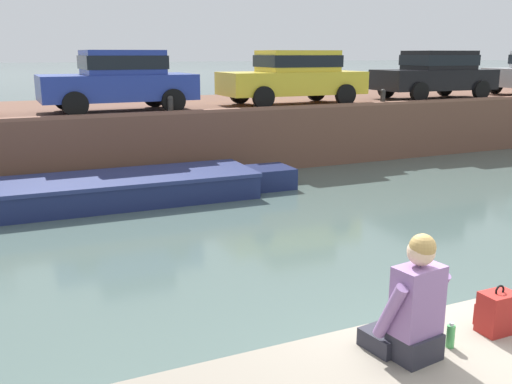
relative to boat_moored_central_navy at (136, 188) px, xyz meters
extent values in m
plane|color=#4C605B|center=(0.92, -3.40, -0.28)|extent=(400.00, 400.00, 0.00)
cube|color=brown|center=(0.92, 4.58, 0.54)|extent=(60.00, 6.00, 1.64)
cube|color=brown|center=(0.92, 1.70, 1.40)|extent=(60.00, 0.24, 0.08)
cube|color=navy|center=(-0.29, 0.01, -0.04)|extent=(5.71, 2.00, 0.49)
cube|color=navy|center=(3.11, -0.09, -0.04)|extent=(1.16, 1.05, 0.49)
cube|color=navy|center=(-0.29, 0.01, 0.24)|extent=(5.77, 2.06, 0.08)
cube|color=brown|center=(-0.71, 0.02, 0.14)|extent=(0.29, 1.67, 0.06)
cube|color=#233893|center=(0.31, 2.89, 1.98)|extent=(3.83, 1.80, 0.64)
cube|color=#233893|center=(0.46, 2.89, 2.60)|extent=(1.92, 1.57, 0.60)
cube|color=black|center=(0.46, 2.89, 2.60)|extent=(1.99, 1.61, 0.33)
cylinder|color=black|center=(-0.87, 1.97, 1.66)|extent=(0.60, 0.18, 0.60)
cylinder|color=black|center=(-0.88, 3.79, 1.66)|extent=(0.60, 0.18, 0.60)
cylinder|color=black|center=(1.50, 1.99, 1.66)|extent=(0.60, 0.18, 0.60)
cylinder|color=black|center=(1.49, 3.80, 1.66)|extent=(0.60, 0.18, 0.60)
cube|color=yellow|center=(5.34, 2.89, 1.98)|extent=(4.20, 1.75, 0.64)
cube|color=yellow|center=(5.51, 2.89, 2.60)|extent=(2.11, 1.51, 0.60)
cube|color=black|center=(5.51, 2.89, 2.60)|extent=(2.20, 1.55, 0.33)
cylinder|color=black|center=(4.03, 2.06, 1.66)|extent=(0.60, 0.19, 0.60)
cylinder|color=black|center=(4.07, 3.77, 1.66)|extent=(0.60, 0.19, 0.60)
cylinder|color=black|center=(6.62, 2.01, 1.66)|extent=(0.60, 0.19, 0.60)
cylinder|color=black|center=(6.66, 3.72, 1.66)|extent=(0.60, 0.19, 0.60)
cube|color=black|center=(10.62, 2.89, 1.98)|extent=(4.00, 1.88, 0.64)
cube|color=black|center=(10.77, 2.88, 2.60)|extent=(2.03, 1.58, 0.60)
cube|color=black|center=(10.77, 2.88, 2.60)|extent=(2.11, 1.62, 0.33)
cylinder|color=black|center=(9.36, 2.07, 1.66)|extent=(0.61, 0.21, 0.60)
cylinder|color=black|center=(9.44, 3.81, 1.66)|extent=(0.61, 0.21, 0.60)
cylinder|color=black|center=(11.79, 1.96, 1.66)|extent=(0.61, 0.21, 0.60)
cylinder|color=black|center=(11.87, 3.70, 1.66)|extent=(0.61, 0.21, 0.60)
cylinder|color=black|center=(14.38, 3.80, 1.66)|extent=(0.60, 0.20, 0.60)
cylinder|color=#2D2B28|center=(1.38, 1.83, 1.53)|extent=(0.14, 0.14, 0.35)
sphere|color=#2D2B28|center=(1.38, 1.83, 1.73)|extent=(0.15, 0.15, 0.15)
cylinder|color=#2D2B28|center=(7.81, 1.83, 1.53)|extent=(0.14, 0.14, 0.35)
sphere|color=#2D2B28|center=(7.81, 1.83, 1.73)|extent=(0.15, 0.15, 0.15)
cube|color=#282833|center=(0.02, -8.97, 0.73)|extent=(0.37, 0.32, 0.20)
cube|color=#282833|center=(-0.01, -8.75, 0.70)|extent=(0.48, 0.38, 0.14)
cube|color=#8C669E|center=(0.02, -8.97, 1.09)|extent=(0.39, 0.27, 0.52)
cylinder|color=#8C669E|center=(0.23, -8.89, 1.04)|extent=(0.13, 0.29, 0.47)
cylinder|color=#8C669E|center=(-0.21, -8.95, 1.04)|extent=(0.13, 0.29, 0.47)
sphere|color=beige|center=(0.02, -8.97, 1.46)|extent=(0.20, 0.20, 0.20)
sphere|color=tan|center=(0.02, -8.98, 1.50)|extent=(0.19, 0.19, 0.19)
cylinder|color=#4CB259|center=(0.37, -8.96, 0.72)|extent=(0.06, 0.06, 0.18)
cylinder|color=white|center=(0.37, -8.96, 0.82)|extent=(0.04, 0.04, 0.02)
cube|color=#A5231E|center=(0.88, -8.93, 0.80)|extent=(0.28, 0.20, 0.34)
cube|color=#A5231E|center=(0.88, -8.82, 0.75)|extent=(0.22, 0.06, 0.18)
torus|color=black|center=(0.88, -8.93, 0.99)|extent=(0.10, 0.02, 0.10)
camera|label=1|loc=(-2.64, -11.94, 2.83)|focal=40.00mm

